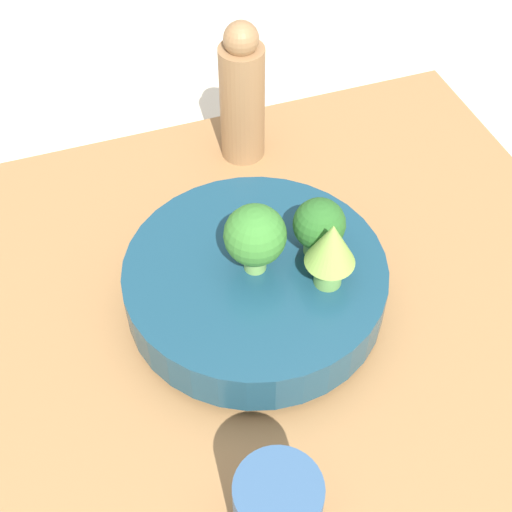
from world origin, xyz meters
The scene contains 7 objects.
ground_plane centered at (0.00, 0.00, 0.00)m, with size 6.00×6.00×0.00m, color beige.
table centered at (0.00, 0.00, 0.02)m, with size 0.85×0.65×0.04m.
bowl centered at (0.03, 0.00, 0.08)m, with size 0.27×0.27×0.06m.
broccoli_floret_center centered at (0.03, 0.00, 0.15)m, with size 0.06×0.06×0.08m.
broccoli_floret_right centered at (0.10, 0.00, 0.14)m, with size 0.05×0.05×0.07m.
romanesco_piece_near centered at (0.09, -0.04, 0.16)m, with size 0.05×0.05×0.08m.
pepper_mill centered at (0.10, 0.24, 0.13)m, with size 0.06×0.06×0.19m.
Camera 1 is at (-0.12, -0.44, 0.65)m, focal length 50.00 mm.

